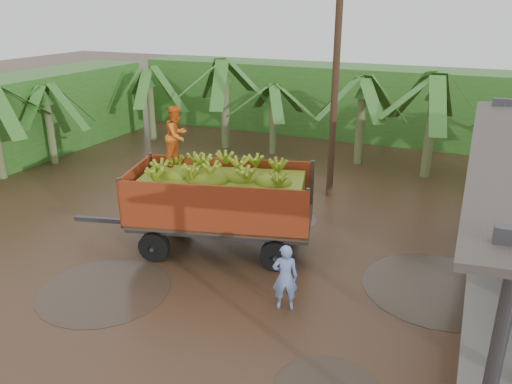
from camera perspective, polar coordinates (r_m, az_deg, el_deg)
ground at (r=12.71m, az=-0.94°, el=-10.52°), size 100.00×100.00×0.00m
hedge_north at (r=27.10m, az=9.60°, el=10.28°), size 22.00×3.00×3.60m
banana_trailer at (r=13.91m, az=-4.06°, el=-0.70°), size 7.07×3.64×3.99m
man_blue at (r=11.45m, az=3.34°, el=-9.68°), size 0.69×0.58×1.61m
utility_pole at (r=17.48m, az=9.03°, el=12.06°), size 1.20×0.24×7.94m
banana_plants at (r=20.05m, az=-3.76°, el=7.17°), size 24.60×19.95×4.32m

